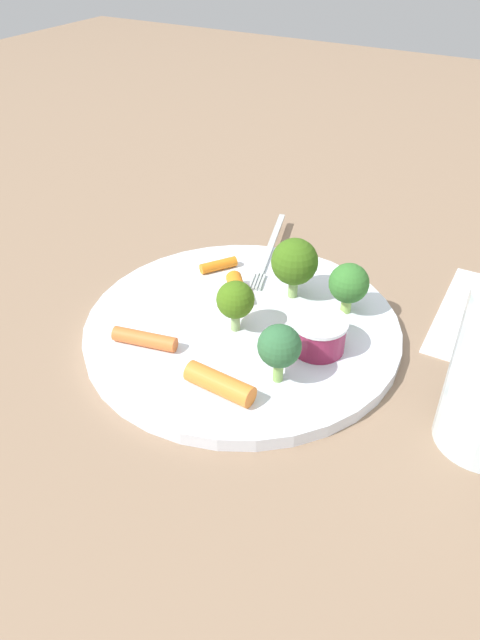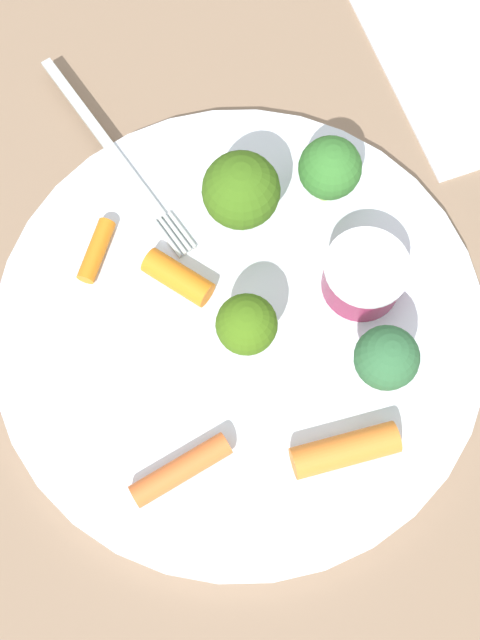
# 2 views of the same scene
# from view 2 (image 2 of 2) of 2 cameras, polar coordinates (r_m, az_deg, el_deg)

# --- Properties ---
(ground_plane) EXTENTS (2.40, 2.40, 0.00)m
(ground_plane) POSITION_cam_2_polar(r_m,az_deg,el_deg) (0.45, -0.04, -0.67)
(ground_plane) COLOR #876C54
(plate) EXTENTS (0.29, 0.29, 0.01)m
(plate) POSITION_cam_2_polar(r_m,az_deg,el_deg) (0.45, -0.04, -0.44)
(plate) COLOR white
(plate) RESTS_ON ground_plane
(sauce_cup) EXTENTS (0.05, 0.05, 0.03)m
(sauce_cup) POSITION_cam_2_polar(r_m,az_deg,el_deg) (0.44, 9.15, 3.27)
(sauce_cup) COLOR maroon
(sauce_cup) RESTS_ON plate
(broccoli_floret_0) EXTENTS (0.03, 0.03, 0.05)m
(broccoli_floret_0) POSITION_cam_2_polar(r_m,az_deg,el_deg) (0.41, 0.25, -0.44)
(broccoli_floret_0) COLOR #8FAF69
(broccoli_floret_0) RESTS_ON plate
(broccoli_floret_1) EXTENTS (0.04, 0.04, 0.06)m
(broccoli_floret_1) POSITION_cam_2_polar(r_m,az_deg,el_deg) (0.43, 0.08, 9.53)
(broccoli_floret_1) COLOR #8BB163
(broccoli_floret_1) RESTS_ON plate
(broccoli_floret_2) EXTENTS (0.04, 0.04, 0.05)m
(broccoli_floret_2) POSITION_cam_2_polar(r_m,az_deg,el_deg) (0.45, 6.66, 11.06)
(broccoli_floret_2) COLOR #98C55D
(broccoli_floret_2) RESTS_ON plate
(broccoli_floret_3) EXTENTS (0.03, 0.03, 0.05)m
(broccoli_floret_3) POSITION_cam_2_polar(r_m,az_deg,el_deg) (0.41, 10.78, -2.80)
(broccoli_floret_3) COLOR #85B459
(broccoli_floret_3) RESTS_ON plate
(carrot_stick_0) EXTENTS (0.04, 0.04, 0.02)m
(carrot_stick_0) POSITION_cam_2_polar(r_m,az_deg,el_deg) (0.45, -4.61, 3.16)
(carrot_stick_0) COLOR orange
(carrot_stick_0) RESTS_ON plate
(carrot_stick_1) EXTENTS (0.06, 0.02, 0.02)m
(carrot_stick_1) POSITION_cam_2_polar(r_m,az_deg,el_deg) (0.42, 7.78, -9.52)
(carrot_stick_1) COLOR orange
(carrot_stick_1) RESTS_ON plate
(carrot_stick_2) EXTENTS (0.06, 0.03, 0.01)m
(carrot_stick_2) POSITION_cam_2_polar(r_m,az_deg,el_deg) (0.42, -4.39, -10.98)
(carrot_stick_2) COLOR orange
(carrot_stick_2) RESTS_ON plate
(carrot_stick_3) EXTENTS (0.03, 0.04, 0.01)m
(carrot_stick_3) POSITION_cam_2_polar(r_m,az_deg,el_deg) (0.46, -10.58, 5.07)
(carrot_stick_3) COLOR orange
(carrot_stick_3) RESTS_ON plate
(fork) EXTENTS (0.06, 0.16, 0.00)m
(fork) POSITION_cam_2_polar(r_m,az_deg,el_deg) (0.49, -9.12, 11.85)
(fork) COLOR #B5BEBC
(fork) RESTS_ON plate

